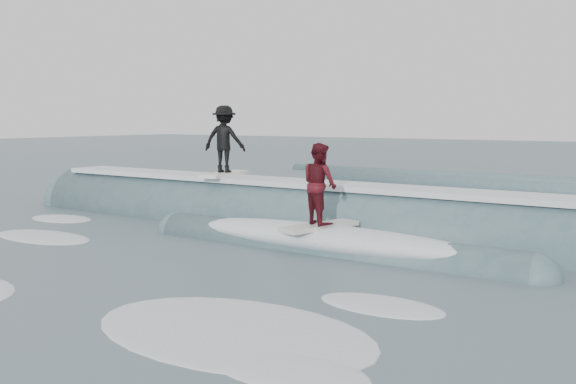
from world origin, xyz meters
The scene contains 6 objects.
ground centered at (0.00, 0.00, 0.00)m, with size 160.00×160.00×0.00m, color #41595F.
breaking_wave centered at (0.21, 4.65, 0.04)m, with size 21.33×4.00×2.45m.
surfer_black centered at (-2.89, 4.91, 2.29)m, with size 1.39×2.07×2.02m.
surfer_red centered at (1.66, 2.71, 1.42)m, with size 1.10×2.07×1.91m.
whitewater centered at (0.61, -1.75, 0.00)m, with size 14.33×7.92×0.10m.
far_swells centered at (-1.25, 17.65, 0.00)m, with size 33.02×8.65×0.80m.
Camera 1 is at (8.99, -9.38, 2.94)m, focal length 40.00 mm.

